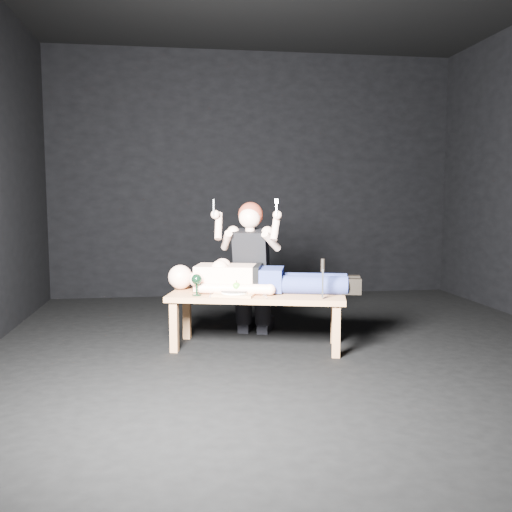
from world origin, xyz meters
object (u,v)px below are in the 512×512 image
table (257,320)px  serving_tray (234,294)px  carving_knife (323,279)px  goblet (197,285)px  kneeling_woman (253,267)px  lying_man (263,276)px

table → serving_tray: serving_tray is taller
carving_knife → serving_tray: bearing=174.6°
table → goblet: (-0.49, -0.04, 0.31)m
serving_tray → carving_knife: bearing=-20.0°
serving_tray → kneeling_woman: bearing=67.3°
kneeling_woman → serving_tray: kneeling_woman is taller
table → carving_knife: 0.68m
goblet → carving_knife: carving_knife is taller
lying_man → serving_tray: bearing=-133.2°
kneeling_woman → serving_tray: bearing=-92.9°
table → carving_knife: carving_knife is taller
kneeling_woman → serving_tray: size_ratio=3.84×
kneeling_woman → lying_man: bearing=-64.0°
lying_man → goblet: 0.57m
kneeling_woman → serving_tray: (-0.22, -0.52, -0.15)m
table → kneeling_woman: size_ratio=1.16×
goblet → table: bearing=4.3°
table → lying_man: lying_man is taller
lying_man → kneeling_woman: 0.37m
lying_man → table: bearing=-112.5°
lying_man → serving_tray: size_ratio=4.45×
serving_tray → goblet: bearing=173.1°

